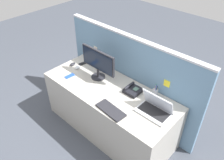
% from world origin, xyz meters
% --- Properties ---
extents(ground_plane, '(10.00, 10.00, 0.00)m').
position_xyz_m(ground_plane, '(0.00, 0.00, 0.00)').
color(ground_plane, '#424751').
extents(desk, '(1.83, 0.74, 0.71)m').
position_xyz_m(desk, '(0.00, 0.00, 0.36)').
color(desk, '#ADA89E').
rests_on(desk, ground_plane).
extents(cubicle_divider, '(2.17, 0.07, 1.31)m').
position_xyz_m(cubicle_divider, '(0.00, 0.41, 0.66)').
color(cubicle_divider, '#6084A3').
rests_on(cubicle_divider, ground_plane).
extents(desktop_monitor, '(0.56, 0.19, 0.41)m').
position_xyz_m(desktop_monitor, '(-0.29, 0.09, 0.95)').
color(desktop_monitor, '#232328').
rests_on(desktop_monitor, desk).
extents(laptop, '(0.38, 0.24, 0.24)m').
position_xyz_m(laptop, '(0.65, 0.05, 0.77)').
color(laptop, silver).
rests_on(laptop, desk).
extents(desk_phone, '(0.19, 0.20, 0.08)m').
position_xyz_m(desk_phone, '(0.25, 0.16, 0.74)').
color(desk_phone, black).
rests_on(desk_phone, desk).
extents(keyboard_main, '(0.38, 0.18, 0.02)m').
position_xyz_m(keyboard_main, '(0.28, -0.27, 0.72)').
color(keyboard_main, '#232328').
rests_on(keyboard_main, desk).
extents(computer_mouse_right_hand, '(0.08, 0.11, 0.03)m').
position_xyz_m(computer_mouse_right_hand, '(-0.78, 0.04, 0.73)').
color(computer_mouse_right_hand, '#232328').
rests_on(computer_mouse_right_hand, desk).
extents(computer_mouse_left_hand, '(0.07, 0.11, 0.03)m').
position_xyz_m(computer_mouse_left_hand, '(-0.67, 0.04, 0.73)').
color(computer_mouse_left_hand, silver).
rests_on(computer_mouse_left_hand, desk).
extents(pen_cup, '(0.07, 0.07, 0.18)m').
position_xyz_m(pen_cup, '(0.50, 0.28, 0.77)').
color(pen_cup, '#99999E').
rests_on(pen_cup, desk).
extents(cell_phone_blue_case, '(0.08, 0.14, 0.01)m').
position_xyz_m(cell_phone_blue_case, '(-0.59, -0.17, 0.72)').
color(cell_phone_blue_case, blue).
rests_on(cell_phone_blue_case, desk).
extents(tv_remote, '(0.07, 0.18, 0.02)m').
position_xyz_m(tv_remote, '(-0.69, 0.19, 0.72)').
color(tv_remote, black).
rests_on(tv_remote, desk).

